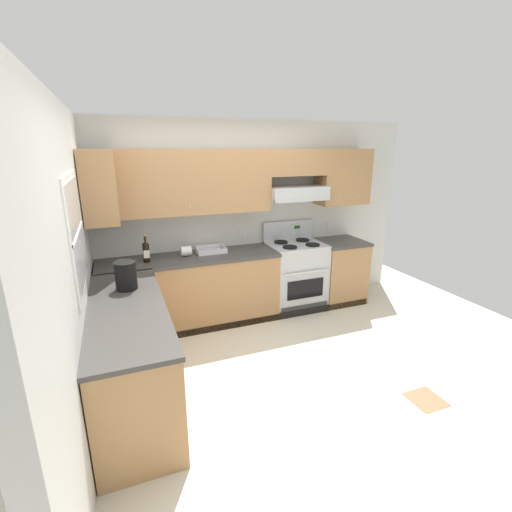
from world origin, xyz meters
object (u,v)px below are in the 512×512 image
(bucket, at_px, (126,275))
(bowl, at_px, (211,250))
(paper_towel_roll, at_px, (186,251))
(wine_bottle, at_px, (146,251))
(stove, at_px, (295,275))

(bucket, bearing_deg, bowl, 41.77)
(bowl, distance_m, paper_towel_roll, 0.33)
(paper_towel_roll, bearing_deg, bowl, 9.18)
(wine_bottle, distance_m, bucket, 0.85)
(stove, distance_m, wine_bottle, 2.06)
(wine_bottle, height_order, bucket, wine_bottle)
(bowl, relative_size, bucket, 1.37)
(wine_bottle, bearing_deg, paper_towel_roll, 9.62)
(stove, bearing_deg, paper_towel_roll, 177.99)
(wine_bottle, relative_size, bowl, 0.90)
(stove, relative_size, paper_towel_roll, 9.20)
(bowl, distance_m, bucket, 1.42)
(wine_bottle, height_order, bowl, wine_bottle)
(bowl, height_order, paper_towel_roll, paper_towel_roll)
(wine_bottle, relative_size, bucket, 1.23)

